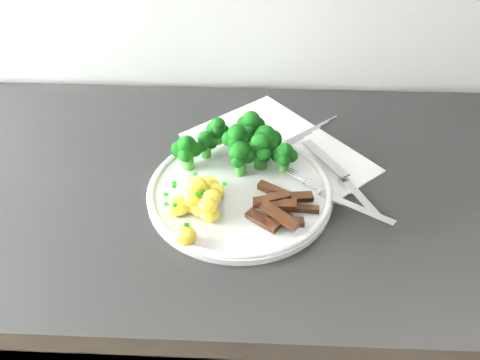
{
  "coord_description": "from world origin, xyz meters",
  "views": [
    {
      "loc": [
        -0.19,
        1.05,
        1.45
      ],
      "look_at": [
        -0.22,
        1.64,
        0.93
      ],
      "focal_mm": 37.47,
      "sensor_mm": 36.0,
      "label": 1
    }
  ],
  "objects": [
    {
      "name": "counter",
      "position": [
        -0.14,
        1.67,
        0.45
      ],
      "size": [
        2.41,
        0.6,
        0.9
      ],
      "color": "black",
      "rests_on": "ground"
    },
    {
      "name": "recipe_paper",
      "position": [
        -0.15,
        1.76,
        0.9
      ],
      "size": [
        0.37,
        0.38,
        0.0
      ],
      "color": "white",
      "rests_on": "counter"
    },
    {
      "name": "plate",
      "position": [
        -0.22,
        1.64,
        0.91
      ],
      "size": [
        0.3,
        0.3,
        0.02
      ],
      "color": "silver",
      "rests_on": "counter"
    },
    {
      "name": "broccoli",
      "position": [
        -0.22,
        1.72,
        0.95
      ],
      "size": [
        0.21,
        0.12,
        0.07
      ],
      "color": "#296C21",
      "rests_on": "plate"
    },
    {
      "name": "potatoes",
      "position": [
        -0.28,
        1.6,
        0.93
      ],
      "size": [
        0.09,
        0.14,
        0.04
      ],
      "color": "#F7E24E",
      "rests_on": "plate"
    },
    {
      "name": "beef_strips",
      "position": [
        -0.15,
        1.6,
        0.92
      ],
      "size": [
        0.11,
        0.12,
        0.03
      ],
      "color": "black",
      "rests_on": "plate"
    },
    {
      "name": "fork",
      "position": [
        -0.06,
        1.62,
        0.92
      ],
      "size": [
        0.16,
        0.13,
        0.02
      ],
      "color": "silver",
      "rests_on": "plate"
    },
    {
      "name": "knife",
      "position": [
        -0.04,
        1.66,
        0.91
      ],
      "size": [
        0.11,
        0.19,
        0.02
      ],
      "color": "silver",
      "rests_on": "plate"
    }
  ]
}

